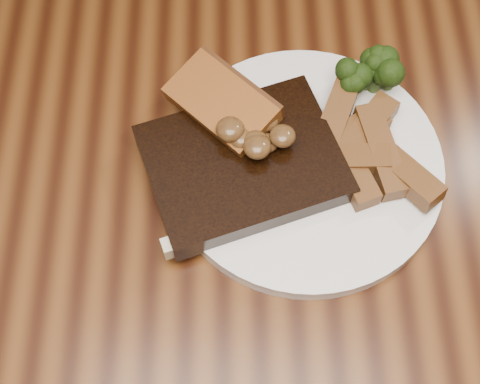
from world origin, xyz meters
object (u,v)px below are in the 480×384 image
object	(u,v)px
plate	(304,166)
potato_wedges	(361,150)
dining_table	(240,246)
steak	(243,164)
garlic_bread	(222,116)

from	to	relation	value
plate	potato_wedges	bearing A→B (deg)	7.43
dining_table	plate	size ratio (longest dim) A/B	6.26
dining_table	steak	world-z (taller)	steak
garlic_bread	potato_wedges	distance (m)	0.13
plate	garlic_bread	xyz separation A→B (m)	(-0.08, 0.05, 0.02)
garlic_bread	dining_table	bearing A→B (deg)	-35.13
plate	steak	size ratio (longest dim) A/B	1.51
dining_table	steak	xyz separation A→B (m)	(0.00, 0.03, 0.12)
potato_wedges	dining_table	bearing A→B (deg)	-157.45
steak	potato_wedges	distance (m)	0.11
garlic_bread	potato_wedges	world-z (taller)	potato_wedges
dining_table	steak	size ratio (longest dim) A/B	9.42
plate	potato_wedges	distance (m)	0.05
garlic_bread	plate	bearing A→B (deg)	13.26
garlic_bread	potato_wedges	bearing A→B (deg)	26.94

